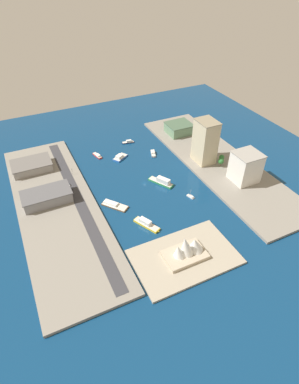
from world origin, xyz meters
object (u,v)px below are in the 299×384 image
(barge_flat_brown, at_px, (114,205))
(ferry_yellow_fast, at_px, (146,224))
(opera_landmark, at_px, (187,249))
(patrol_launch_navy, at_px, (128,142))
(terminal_long_green, at_px, (179,128))
(sailboat_small_white, at_px, (191,196))
(warehouse_low_gray, at_px, (47,196))
(catamaran_blue, at_px, (120,157))
(traffic_light_waterfront, at_px, (72,171))
(carpark_squat_concrete, at_px, (32,166))
(ferry_green_doubledeck, at_px, (162,181))
(office_block_beige, at_px, (205,142))
(suv_black, at_px, (71,189))
(van_white, at_px, (69,185))
(tugboat_red, at_px, (97,155))
(hotel_broad_white, at_px, (246,167))
(yacht_sleek_gray, at_px, (153,153))

(barge_flat_brown, xyz_separation_m, ferry_yellow_fast, (-16.55, 36.85, 0.86))
(barge_flat_brown, distance_m, opera_landmark, 87.96)
(patrol_launch_navy, relative_size, terminal_long_green, 0.51)
(barge_flat_brown, xyz_separation_m, opera_landmark, (-29.74, 82.36, 8.26))
(sailboat_small_white, distance_m, ferry_yellow_fast, 58.06)
(terminal_long_green, bearing_deg, warehouse_low_gray, 19.90)
(catamaran_blue, distance_m, ferry_yellow_fast, 114.02)
(barge_flat_brown, bearing_deg, terminal_long_green, -142.45)
(catamaran_blue, distance_m, traffic_light_waterfront, 59.40)
(opera_landmark, bearing_deg, carpark_squat_concrete, -63.05)
(ferry_green_doubledeck, distance_m, catamaran_blue, 67.52)
(carpark_squat_concrete, distance_m, office_block_beige, 188.72)
(catamaran_blue, xyz_separation_m, traffic_light_waterfront, (58.14, 10.97, 5.29))
(ferry_yellow_fast, relative_size, office_block_beige, 0.53)
(warehouse_low_gray, distance_m, traffic_light_waterfront, 46.66)
(patrol_launch_navy, xyz_separation_m, barge_flat_brown, (58.18, 104.71, -0.04))
(ferry_yellow_fast, bearing_deg, warehouse_low_gray, -43.60)
(catamaran_blue, relative_size, traffic_light_waterfront, 3.05)
(warehouse_low_gray, height_order, carpark_squat_concrete, warehouse_low_gray)
(warehouse_low_gray, bearing_deg, ferry_yellow_fast, 136.40)
(ferry_yellow_fast, bearing_deg, opera_landmark, 106.16)
(suv_black, distance_m, van_white, 8.22)
(sailboat_small_white, bearing_deg, tugboat_red, -62.15)
(barge_flat_brown, distance_m, hotel_broad_white, 137.02)
(barge_flat_brown, height_order, traffic_light_waterfront, traffic_light_waterfront)
(ferry_green_doubledeck, xyz_separation_m, carpark_squat_concrete, (115.88, -80.86, 4.27))
(patrol_launch_navy, relative_size, ferry_green_doubledeck, 0.57)
(catamaran_blue, relative_size, carpark_squat_concrete, 0.48)
(carpark_squat_concrete, xyz_separation_m, traffic_light_waterfront, (-36.74, 27.66, -0.23))
(van_white, bearing_deg, suv_black, 92.57)
(barge_flat_brown, bearing_deg, yacht_sleek_gray, -137.84)
(ferry_green_doubledeck, bearing_deg, opera_landmark, 73.87)
(van_white, relative_size, opera_landmark, 0.14)
(ferry_yellow_fast, distance_m, van_white, 95.80)
(carpark_squat_concrete, bearing_deg, office_block_beige, 159.72)
(patrol_launch_navy, relative_size, tugboat_red, 0.95)
(warehouse_low_gray, distance_m, terminal_long_green, 191.69)
(catamaran_blue, bearing_deg, ferry_yellow_fast, 80.26)
(barge_flat_brown, height_order, yacht_sleek_gray, yacht_sleek_gray)
(warehouse_low_gray, xyz_separation_m, suv_black, (-24.53, -7.14, -4.40))
(ferry_green_doubledeck, xyz_separation_m, warehouse_low_gray, (111.68, -19.77, 5.02))
(barge_flat_brown, xyz_separation_m, catamaran_blue, (-35.85, -75.52, 0.36))
(suv_black, bearing_deg, sailboat_small_white, 150.28)
(ferry_yellow_fast, bearing_deg, tugboat_red, -88.66)
(traffic_light_waterfront, bearing_deg, office_block_beige, 164.97)
(tugboat_red, relative_size, terminal_long_green, 0.53)
(ferry_green_doubledeck, bearing_deg, terminal_long_green, -128.88)
(tugboat_red, bearing_deg, barge_flat_brown, 81.48)
(patrol_launch_navy, xyz_separation_m, carpark_squat_concrete, (117.22, 12.49, 5.84))
(patrol_launch_navy, xyz_separation_m, traffic_light_waterfront, (80.47, 40.15, 5.61))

